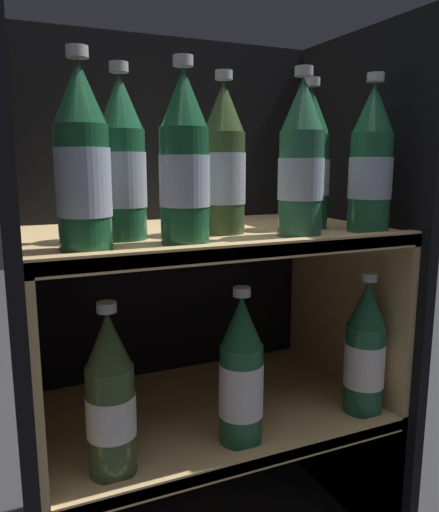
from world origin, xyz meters
TOP-DOWN VIEW (x-y plane):
  - fridge_back_wall at (0.00, 0.38)m, footprint 0.65×0.02m
  - fridge_side_left at (-0.31, 0.18)m, footprint 0.02×0.41m
  - fridge_side_right at (0.31, 0.18)m, footprint 0.02×0.41m
  - shelf_lower at (0.00, 0.18)m, footprint 0.61×0.37m
  - shelf_upper at (0.00, 0.18)m, footprint 0.61×0.37m
  - bottle_upper_front_0 at (-0.22, 0.06)m, footprint 0.07×0.07m
  - bottle_upper_front_1 at (-0.08, 0.06)m, footprint 0.07×0.07m
  - bottle_upper_front_2 at (0.11, 0.06)m, footprint 0.07×0.07m
  - bottle_upper_front_3 at (0.24, 0.06)m, footprint 0.07×0.07m
  - bottle_upper_back_0 at (-0.15, 0.14)m, footprint 0.07×0.07m
  - bottle_upper_back_1 at (0.01, 0.14)m, footprint 0.07×0.07m
  - bottle_upper_back_2 at (0.17, 0.14)m, footprint 0.07×0.07m
  - bottle_lower_front_0 at (-0.20, 0.06)m, footprint 0.07×0.07m
  - bottle_lower_front_1 at (0.01, 0.06)m, footprint 0.07×0.07m
  - bottle_lower_front_2 at (0.25, 0.06)m, footprint 0.07×0.07m

SIDE VIEW (x-z plane):
  - shelf_lower at x=0.00m, z-range 0.08..0.36m
  - bottle_lower_front_1 at x=0.01m, z-range 0.26..0.51m
  - bottle_lower_front_2 at x=0.25m, z-range 0.26..0.51m
  - bottle_lower_front_0 at x=-0.20m, z-range 0.26..0.51m
  - shelf_upper at x=0.00m, z-range 0.13..0.73m
  - fridge_back_wall at x=0.00m, z-range 0.00..0.95m
  - fridge_side_left at x=-0.31m, z-range 0.00..0.95m
  - fridge_side_right at x=0.31m, z-range 0.00..0.95m
  - bottle_upper_front_0 at x=-0.22m, z-range 0.58..0.84m
  - bottle_upper_back_1 at x=0.01m, z-range 0.58..0.84m
  - bottle_upper_back_0 at x=-0.15m, z-range 0.58..0.84m
  - bottle_upper_front_1 at x=-0.08m, z-range 0.58..0.84m
  - bottle_upper_front_3 at x=0.24m, z-range 0.58..0.84m
  - bottle_upper_front_2 at x=0.11m, z-range 0.58..0.84m
  - bottle_upper_back_2 at x=0.17m, z-range 0.58..0.84m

